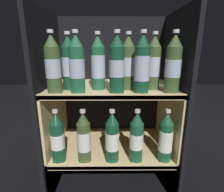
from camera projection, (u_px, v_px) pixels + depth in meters
fridge_back_wall at (112, 93)px, 1.16m from camera, size 0.68×0.02×0.94m
fridge_side_left at (52, 102)px, 0.95m from camera, size 0.02×0.45×0.94m
fridge_side_right at (172, 102)px, 0.96m from camera, size 0.02×0.45×0.94m
shelf_lower at (112, 151)px, 1.02m from camera, size 0.64×0.41×0.22m
shelf_upper at (112, 113)px, 0.97m from camera, size 0.64×0.41×0.56m
bottle_upper_front_0 at (53, 65)px, 0.75m from camera, size 0.07×0.07×0.27m
bottle_upper_front_1 at (77, 65)px, 0.75m from camera, size 0.07×0.07×0.27m
bottle_upper_front_2 at (117, 65)px, 0.75m from camera, size 0.07×0.07×0.27m
bottle_upper_front_3 at (142, 66)px, 0.75m from camera, size 0.07×0.07×0.27m
bottle_upper_front_4 at (173, 65)px, 0.75m from camera, size 0.07×0.07×0.27m
bottle_upper_back_0 at (69, 64)px, 0.82m from camera, size 0.07×0.07×0.27m
bottle_upper_back_1 at (98, 64)px, 0.82m from camera, size 0.07×0.07×0.27m
bottle_upper_back_2 at (128, 64)px, 0.83m from camera, size 0.07×0.07×0.27m
bottle_upper_back_3 at (153, 64)px, 0.83m from camera, size 0.07×0.07×0.27m
bottle_lower_front_0 at (57, 138)px, 0.84m from camera, size 0.07×0.07×0.27m
bottle_lower_front_1 at (84, 138)px, 0.84m from camera, size 0.07×0.07×0.27m
bottle_lower_front_2 at (113, 138)px, 0.84m from camera, size 0.07×0.07×0.27m
bottle_lower_front_3 at (136, 138)px, 0.84m from camera, size 0.07×0.07×0.27m
bottle_lower_front_4 at (166, 138)px, 0.85m from camera, size 0.07×0.07×0.27m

